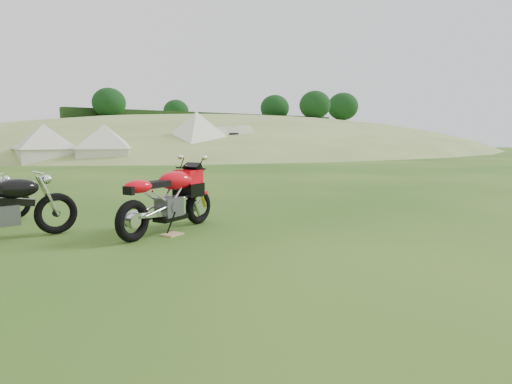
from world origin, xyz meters
TOP-DOWN VIEW (x-y plane):
  - ground at (0.00, 0.00)m, footprint 120.00×120.00m
  - hillside at (24.00, 40.00)m, footprint 80.00×64.00m
  - hedgerow at (24.00, 40.00)m, footprint 36.00×1.20m
  - sport_motorcycle at (-0.95, 1.17)m, footprint 1.94×1.18m
  - plywood_board at (-1.01, 0.93)m, footprint 0.34×0.30m
  - vintage_moto_c at (-3.01, 1.93)m, footprint 1.92×0.60m
  - tent_left at (0.87, 20.48)m, footprint 2.68×2.68m
  - tent_mid at (3.67, 19.16)m, footprint 3.51×3.51m
  - tent_right at (9.37, 19.20)m, footprint 3.72×3.72m
  - caravan at (11.01, 19.37)m, footprint 4.74×2.56m

SIDE VIEW (x-z plane):
  - ground at x=0.00m, z-range 0.00..0.00m
  - hillside at x=24.00m, z-range -4.00..4.00m
  - hedgerow at x=24.00m, z-range -4.30..4.30m
  - plywood_board at x=-1.01m, z-range 0.00..0.02m
  - vintage_moto_c at x=-3.01m, z-range 0.00..0.99m
  - sport_motorcycle at x=-0.95m, z-range 0.00..1.14m
  - caravan at x=11.01m, z-range 0.00..2.12m
  - tent_left at x=0.87m, z-range 0.00..2.30m
  - tent_mid at x=3.67m, z-range 0.00..2.31m
  - tent_right at x=9.37m, z-range 0.00..2.84m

